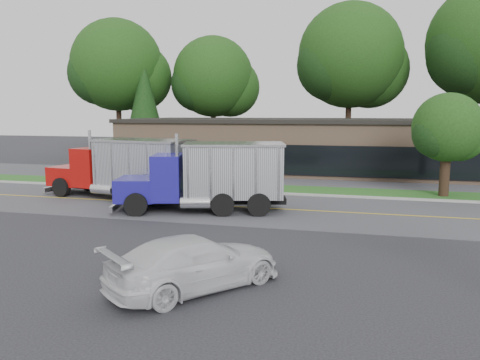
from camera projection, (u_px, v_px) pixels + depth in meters
The scene contains 15 objects.
ground at pixel (193, 262), 15.27m from camera, with size 140.00×140.00×0.00m, color #37373C.
road at pixel (253, 208), 23.90m from camera, with size 60.00×8.00×0.02m, color #55555A.
center_line at pixel (253, 208), 23.90m from camera, with size 60.00×0.12×0.01m, color gold.
curb at pixel (269, 194), 27.92m from camera, with size 60.00×0.30×0.12m, color #9E9E99.
grass_verge at pixel (274, 189), 29.65m from camera, with size 60.00×3.40×0.03m, color #2A6623.
far_parking at pixel (286, 179), 34.45m from camera, with size 60.00×7.00×0.02m, color #55555A.
strip_mall at pixel (321, 146), 39.42m from camera, with size 32.00×12.00×4.00m, color #9C7960.
tree_far_a at pixel (119, 70), 49.58m from camera, with size 10.23×9.63×14.59m.
tree_far_b at pixel (215, 81), 49.22m from camera, with size 8.93×8.40×12.73m.
tree_far_c at pixel (352, 61), 45.56m from camera, with size 10.77×10.14×15.37m.
evergreen_left at pixel (145, 105), 47.14m from camera, with size 4.50×4.50×10.22m.
tree_verge at pixel (448, 131), 26.69m from camera, with size 4.18×3.93×5.96m.
dump_truck_red at pixel (126, 167), 26.23m from camera, with size 9.08×4.00×3.36m.
dump_truck_blue at pixel (211, 175), 22.83m from camera, with size 8.44×4.40×3.36m.
rally_car at pixel (195, 262), 12.92m from camera, with size 2.06×5.06×1.47m, color silver.
Camera 1 is at (5.14, -13.88, 4.85)m, focal length 35.00 mm.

